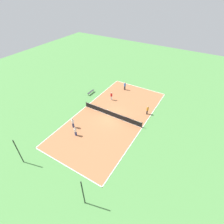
# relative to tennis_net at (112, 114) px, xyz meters

# --- Properties ---
(ground_plane) EXTENTS (80.00, 80.00, 0.00)m
(ground_plane) POSITION_rel_tennis_net_xyz_m (0.00, 0.00, -0.53)
(ground_plane) COLOR #518E47
(court_surface) EXTENTS (10.90, 22.35, 0.02)m
(court_surface) POSITION_rel_tennis_net_xyz_m (0.00, 0.00, -0.52)
(court_surface) COLOR #AD6B42
(court_surface) RESTS_ON ground_plane
(tennis_net) EXTENTS (10.70, 0.10, 1.01)m
(tennis_net) POSITION_rel_tennis_net_xyz_m (0.00, 0.00, 0.00)
(tennis_net) COLOR black
(tennis_net) RESTS_ON court_surface
(bench) EXTENTS (0.36, 1.88, 0.45)m
(bench) POSITION_rel_tennis_net_xyz_m (7.22, -3.92, -0.14)
(bench) COLOR #333338
(bench) RESTS_ON ground_plane
(player_near_blue) EXTENTS (0.49, 0.49, 1.67)m
(player_near_blue) POSITION_rel_tennis_net_xyz_m (2.19, -8.65, 0.44)
(player_near_blue) COLOR black
(player_near_blue) RESTS_ON court_surface
(player_center_orange) EXTENTS (0.47, 0.47, 1.61)m
(player_center_orange) POSITION_rel_tennis_net_xyz_m (-4.72, -3.53, 0.40)
(player_center_orange) COLOR black
(player_center_orange) RESTS_ON court_surface
(player_coach_red) EXTENTS (0.48, 0.48, 1.62)m
(player_coach_red) POSITION_rel_tennis_net_xyz_m (2.59, -4.09, 0.41)
(player_coach_red) COLOR white
(player_coach_red) RESTS_ON court_surface
(player_near_white) EXTENTS (0.44, 0.44, 1.76)m
(player_near_white) POSITION_rel_tennis_net_xyz_m (3.70, 5.31, 0.50)
(player_near_white) COLOR navy
(player_near_white) RESTS_ON court_surface
(player_far_white) EXTENTS (0.38, 0.38, 1.54)m
(player_far_white) POSITION_rel_tennis_net_xyz_m (2.25, 6.46, 0.36)
(player_far_white) COLOR navy
(player_far_white) RESTS_ON court_surface
(tennis_ball_midcourt) EXTENTS (0.07, 0.07, 0.07)m
(tennis_ball_midcourt) POSITION_rel_tennis_net_xyz_m (-1.34, -5.23, -0.48)
(tennis_ball_midcourt) COLOR #CCE033
(tennis_ball_midcourt) RESTS_ON court_surface
(tennis_ball_left_sideline) EXTENTS (0.07, 0.07, 0.07)m
(tennis_ball_left_sideline) POSITION_rel_tennis_net_xyz_m (-4.43, -0.52, -0.48)
(tennis_ball_left_sideline) COLOR #CCE033
(tennis_ball_left_sideline) RESTS_ON court_surface
(fence_post_back_left) EXTENTS (0.12, 0.12, 3.96)m
(fence_post_back_left) POSITION_rel_tennis_net_xyz_m (-4.83, 13.42, 1.45)
(fence_post_back_left) COLOR black
(fence_post_back_left) RESTS_ON ground_plane
(fence_post_back_right) EXTENTS (0.12, 0.12, 3.96)m
(fence_post_back_right) POSITION_rel_tennis_net_xyz_m (4.83, 13.42, 1.45)
(fence_post_back_right) COLOR black
(fence_post_back_right) RESTS_ON ground_plane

